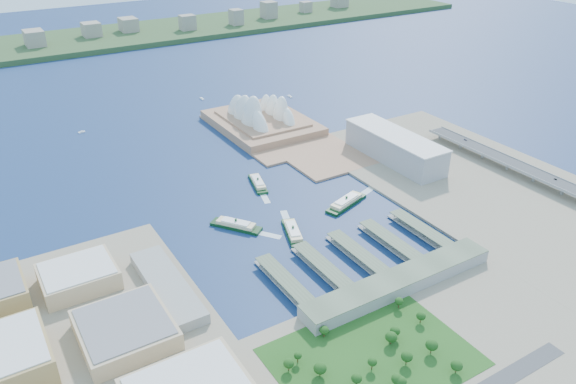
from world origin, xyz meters
TOP-DOWN VIEW (x-y plane):
  - ground at (0.00, 0.00)m, footprint 3000.00×3000.00m
  - south_land at (0.00, -210.00)m, footprint 720.00×180.00m
  - east_land at (240.00, -50.00)m, footprint 240.00×500.00m
  - peninsula at (107.50, 260.00)m, footprint 135.00×220.00m
  - far_shore at (0.00, 980.00)m, footprint 2200.00×260.00m
  - opera_house at (105.00, 280.00)m, footprint 134.00×180.00m
  - toaster_building at (195.00, 80.00)m, footprint 45.00×155.00m
  - expressway at (300.00, -60.00)m, footprint 26.00×340.00m
  - west_buildings at (-250.00, -70.00)m, footprint 200.00×280.00m
  - ferry_wharves at (14.00, -75.00)m, footprint 184.00×90.00m
  - terminal_building at (15.00, -135.00)m, footprint 200.00×28.00m
  - park at (-60.00, -190.00)m, footprint 150.00×110.00m
  - far_skyline at (0.00, 960.00)m, footprint 1900.00×140.00m
  - ferry_a at (-61.93, 38.41)m, footprint 45.12×54.24m
  - ferry_b at (6.07, 113.49)m, footprint 26.17×53.79m
  - ferry_c at (-17.04, -5.40)m, footprint 32.02×57.19m
  - ferry_d at (68.98, 16.33)m, footprint 62.78×34.24m
  - boat_b at (-137.54, 402.01)m, footprint 10.39×5.01m
  - boat_c at (217.07, 380.95)m, footprint 4.68×12.70m
  - boat_e at (79.49, 450.22)m, footprint 4.11×11.90m
  - car_b at (304.00, -85.58)m, footprint 1.24×3.55m
  - car_c at (304.00, 56.21)m, footprint 2.05×5.04m

SIDE VIEW (x-z plane):
  - ground at x=0.00m, z-range 0.00..0.00m
  - boat_b at x=-137.54m, z-range 0.00..2.69m
  - boat_c at x=217.07m, z-range 0.00..2.80m
  - boat_e at x=79.49m, z-range 0.00..2.89m
  - south_land at x=0.00m, z-range 0.00..3.00m
  - east_land at x=240.00m, z-range 0.00..3.00m
  - peninsula at x=107.50m, z-range 0.00..3.00m
  - ferry_wharves at x=14.00m, z-range 0.00..9.30m
  - ferry_b at x=6.07m, z-range 0.00..9.86m
  - ferry_c at x=-17.04m, z-range 0.00..10.52m
  - ferry_a at x=-61.93m, z-range 0.00..10.72m
  - ferry_d at x=68.98m, z-range 0.00..11.54m
  - far_shore at x=0.00m, z-range 0.00..12.00m
  - expressway at x=300.00m, z-range 3.00..14.85m
  - terminal_building at x=15.00m, z-range 3.00..15.00m
  - park at x=-60.00m, z-range 3.00..19.00m
  - car_b at x=304.00m, z-range 14.85..16.02m
  - car_c at x=304.00m, z-range 14.85..16.31m
  - west_buildings at x=-250.00m, z-range 3.00..30.00m
  - toaster_building at x=195.00m, z-range 3.00..38.00m
  - opera_house at x=105.00m, z-range 3.00..61.00m
  - far_skyline at x=0.00m, z-range 12.00..67.00m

